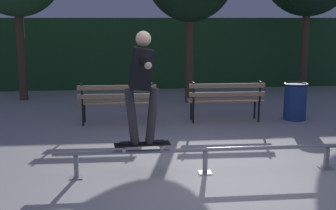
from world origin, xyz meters
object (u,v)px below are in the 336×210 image
(grind_rail, at_px, (205,153))
(trash_can, at_px, (295,101))
(skateboard, at_px, (142,145))
(park_bench_left_center, at_px, (226,97))
(park_bench_leftmost, at_px, (117,99))
(skateboarder, at_px, (142,78))

(grind_rail, distance_m, trash_can, 4.12)
(skateboard, height_order, park_bench_left_center, park_bench_left_center)
(grind_rail, xyz_separation_m, trash_can, (2.59, 3.20, 0.12))
(park_bench_left_center, bearing_deg, park_bench_leftmost, 180.00)
(grind_rail, height_order, park_bench_left_center, park_bench_left_center)
(grind_rail, xyz_separation_m, skateboard, (-0.90, 0.00, 0.16))
(park_bench_left_center, distance_m, trash_can, 1.56)
(grind_rail, relative_size, park_bench_left_center, 2.66)
(park_bench_left_center, bearing_deg, grind_rail, -108.24)
(skateboarder, relative_size, trash_can, 1.95)
(skateboarder, distance_m, park_bench_leftmost, 3.28)
(grind_rail, relative_size, skateboard, 5.39)
(skateboard, xyz_separation_m, skateboarder, (0.00, 0.00, 0.94))
(park_bench_leftmost, relative_size, trash_can, 2.01)
(trash_can, bearing_deg, grind_rail, -129.02)
(skateboard, height_order, trash_can, trash_can)
(park_bench_leftmost, xyz_separation_m, park_bench_left_center, (2.29, 0.00, 0.00))
(skateboard, distance_m, skateboarder, 0.94)
(skateboard, xyz_separation_m, park_bench_left_center, (1.93, 3.14, 0.09))
(skateboard, bearing_deg, skateboarder, 4.34)
(park_bench_leftmost, bearing_deg, trash_can, 0.80)
(grind_rail, xyz_separation_m, park_bench_left_center, (1.04, 3.14, 0.24))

